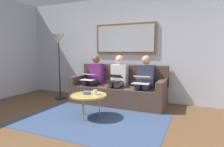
% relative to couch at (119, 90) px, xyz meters
% --- Properties ---
extents(ground_plane, '(6.00, 5.20, 0.10)m').
position_rel_couch_xyz_m(ground_plane, '(0.00, 2.12, -0.36)').
color(ground_plane, brown).
extents(wall_rear, '(6.00, 0.12, 2.60)m').
position_rel_couch_xyz_m(wall_rear, '(0.00, -0.48, 0.99)').
color(wall_rear, '#B7BCC6').
rests_on(wall_rear, ground_plane).
extents(area_rug, '(2.60, 1.80, 0.01)m').
position_rel_couch_xyz_m(area_rug, '(0.00, 1.27, -0.31)').
color(area_rug, '#33476B').
rests_on(area_rug, ground_plane).
extents(couch, '(2.20, 0.90, 0.90)m').
position_rel_couch_xyz_m(couch, '(0.00, 0.00, 0.00)').
color(couch, '#4C382D').
rests_on(couch, ground_plane).
extents(framed_mirror, '(1.58, 0.05, 0.75)m').
position_rel_couch_xyz_m(framed_mirror, '(0.00, -0.39, 1.24)').
color(framed_mirror, brown).
extents(coffee_table, '(0.67, 0.67, 0.44)m').
position_rel_couch_xyz_m(coffee_table, '(0.12, 1.22, 0.11)').
color(coffee_table, tan).
rests_on(coffee_table, ground_plane).
extents(cup, '(0.07, 0.07, 0.09)m').
position_rel_couch_xyz_m(cup, '(0.02, 1.14, 0.16)').
color(cup, silver).
rests_on(cup, coffee_table).
extents(bowl, '(0.15, 0.15, 0.05)m').
position_rel_couch_xyz_m(bowl, '(0.20, 1.16, 0.14)').
color(bowl, slate).
rests_on(bowl, coffee_table).
extents(person_left, '(0.38, 0.58, 1.14)m').
position_rel_couch_xyz_m(person_left, '(-0.64, 0.07, 0.30)').
color(person_left, '#2D3342').
rests_on(person_left, couch).
extents(laptop_silver, '(0.36, 0.36, 0.16)m').
position_rel_couch_xyz_m(laptop_silver, '(-0.64, 0.30, 0.31)').
color(laptop_silver, silver).
extents(person_middle, '(0.38, 0.58, 1.14)m').
position_rel_couch_xyz_m(person_middle, '(0.00, 0.07, 0.30)').
color(person_middle, silver).
rests_on(person_middle, couch).
extents(laptop_black, '(0.32, 0.36, 0.16)m').
position_rel_couch_xyz_m(laptop_black, '(0.00, 0.30, 0.31)').
color(laptop_black, black).
extents(person_right, '(0.38, 0.58, 1.14)m').
position_rel_couch_xyz_m(person_right, '(0.64, 0.07, 0.30)').
color(person_right, '#66236B').
rests_on(person_right, couch).
extents(laptop_white, '(0.32, 0.34, 0.15)m').
position_rel_couch_xyz_m(laptop_white, '(0.64, 0.32, 0.32)').
color(laptop_white, white).
extents(standing_lamp, '(0.32, 0.32, 1.66)m').
position_rel_couch_xyz_m(standing_lamp, '(1.55, 0.27, 1.06)').
color(standing_lamp, black).
rests_on(standing_lamp, ground_plane).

